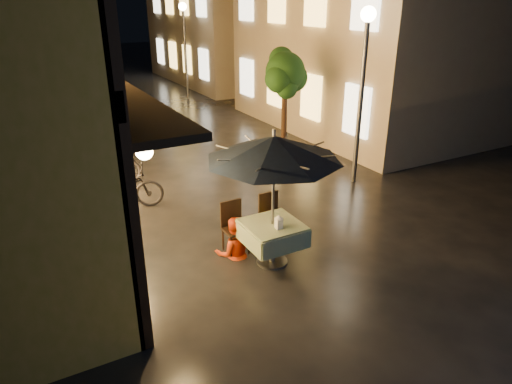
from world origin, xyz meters
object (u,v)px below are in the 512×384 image
table_lantern (279,221)px  person_yellow (273,213)px  cafe_table (272,233)px  patio_umbrella (274,148)px  person_orange (233,219)px  streetlamp_near (364,66)px  bicycle_0 (121,188)px

table_lantern → person_yellow: 0.83m
cafe_table → patio_umbrella: size_ratio=0.40×
patio_umbrella → table_lantern: bearing=-90.0°
person_orange → table_lantern: bearing=136.7°
streetlamp_near → cafe_table: (-3.87, -2.40, -2.33)m
table_lantern → bicycle_0: (-1.80, 3.80, -0.43)m
cafe_table → person_yellow: 0.63m
patio_umbrella → table_lantern: size_ratio=9.84×
person_orange → streetlamp_near: bearing=-141.8°
streetlamp_near → cafe_table: size_ratio=4.27×
person_orange → person_yellow: 0.81m
streetlamp_near → patio_umbrella: streetlamp_near is taller
streetlamp_near → table_lantern: bearing=-146.1°
table_lantern → bicycle_0: bearing=115.3°
person_yellow → bicycle_0: (-2.13, 3.07, -0.20)m
streetlamp_near → person_orange: streetlamp_near is taller
bicycle_0 → cafe_table: bearing=-137.5°
patio_umbrella → person_orange: (-0.48, 0.58, -1.42)m
patio_umbrella → bicycle_0: patio_umbrella is taller
cafe_table → table_lantern: 0.39m
cafe_table → person_orange: (-0.48, 0.58, 0.14)m
streetlamp_near → patio_umbrella: 4.62m
person_orange → person_yellow: bearing=-168.5°
cafe_table → person_yellow: size_ratio=0.72×
patio_umbrella → person_orange: bearing=129.3°
cafe_table → patio_umbrella: bearing=0.0°
person_orange → bicycle_0: (-1.32, 3.01, -0.24)m
person_yellow → table_lantern: bearing=74.0°
cafe_table → patio_umbrella: (0.00, 0.00, 1.56)m
streetlamp_near → table_lantern: streetlamp_near is taller
person_orange → patio_umbrella: bearing=144.7°
person_yellow → patio_umbrella: bearing=66.2°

